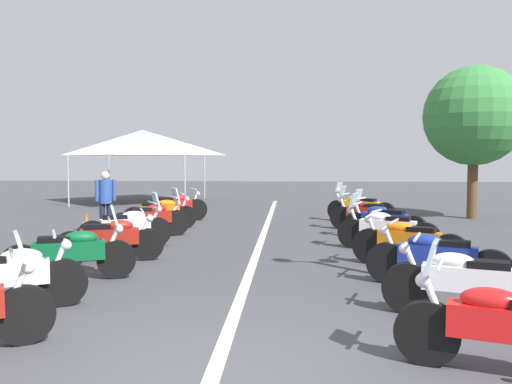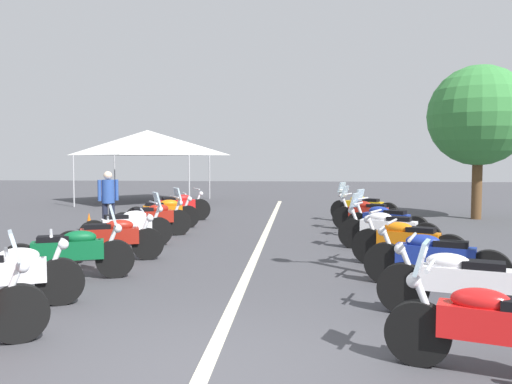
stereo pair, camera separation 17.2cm
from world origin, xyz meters
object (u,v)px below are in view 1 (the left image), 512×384
Objects in this scene: motorcycle_right_row_3 at (408,242)px; motorcycle_right_row_7 at (360,207)px; motorcycle_right_row_5 at (383,221)px; bystander_1 at (106,198)px; roadside_tree_0 at (474,116)px; motorcycle_right_row_1 at (466,282)px; motorcycle_left_row_2 at (71,252)px; motorcycle_right_row_0 at (507,326)px; motorcycle_right_row_6 at (365,214)px; motorcycle_left_row_3 at (111,239)px; motorcycle_right_row_2 at (436,258)px; motorcycle_left_row_7 at (175,206)px; event_tent at (142,143)px; motorcycle_left_row_6 at (161,213)px; motorcycle_left_row_5 at (151,218)px; motorcycle_left_row_4 at (127,227)px; traffic_cone_2 at (87,226)px; motorcycle_left_row_1 at (8,277)px; motorcycle_right_row_4 at (386,229)px.

motorcycle_right_row_3 is 0.99× the size of motorcycle_right_row_7.
bystander_1 reaches higher than motorcycle_right_row_5.
motorcycle_right_row_5 is 6.60m from roadside_tree_0.
motorcycle_right_row_1 is 6.28m from motorcycle_right_row_5.
bystander_1 is at bearing 82.86° from motorcycle_left_row_2.
motorcycle_right_row_0 is (-3.32, -5.45, -0.00)m from motorcycle_left_row_2.
motorcycle_right_row_6 is at bearing 27.53° from motorcycle_left_row_2.
motorcycle_left_row_3 is at bearing -11.32° from motorcycle_right_row_1.
motorcycle_right_row_2 is (-1.62, -5.60, 0.01)m from motorcycle_left_row_3.
motorcycle_right_row_6 reaches higher than motorcycle_left_row_7.
bystander_1 is 9.93m from event_tent.
motorcycle_left_row_6 is 0.40× the size of roadside_tree_0.
motorcycle_right_row_6 is 6.88m from bystander_1.
motorcycle_right_row_5 is (6.28, -0.09, 0.01)m from motorcycle_right_row_1.
motorcycle_left_row_3 is 6.42m from motorcycle_right_row_5.
roadside_tree_0 is (9.35, -9.39, 2.85)m from motorcycle_left_row_2.
motorcycle_left_row_5 is 0.98× the size of motorcycle_right_row_5.
motorcycle_right_row_0 is 20.05m from event_tent.
motorcycle_right_row_2 is 1.06× the size of motorcycle_right_row_3.
motorcycle_right_row_7 is (4.91, -5.68, 0.01)m from motorcycle_left_row_4.
motorcycle_right_row_5 is 3.00× the size of traffic_cone_2.
motorcycle_right_row_7 is (1.75, -5.72, 0.02)m from motorcycle_left_row_6.
traffic_cone_2 is (1.45, 1.48, -0.18)m from motorcycle_left_row_4.
motorcycle_left_row_3 is at bearing -107.12° from motorcycle_left_row_6.
motorcycle_left_row_2 is (1.67, -0.12, 0.01)m from motorcycle_left_row_1.
motorcycle_right_row_6 is 0.38× the size of roadside_tree_0.
motorcycle_left_row_1 is 3.24m from motorcycle_left_row_3.
roadside_tree_0 is (4.26, -10.65, 2.36)m from bystander_1.
motorcycle_right_row_2 is (-4.74, -5.68, -0.01)m from motorcycle_left_row_5.
motorcycle_left_row_4 is at bearing -29.39° from motorcycle_right_row_0.
motorcycle_left_row_3 is 5.66m from motorcycle_right_row_4.
motorcycle_left_row_3 is 12.45m from roadside_tree_0.
roadside_tree_0 reaches higher than motorcycle_right_row_5.
motorcycle_left_row_4 is 0.89× the size of motorcycle_right_row_4.
motorcycle_right_row_6 is at bearing -76.62° from traffic_cone_2.
motorcycle_left_row_6 is 1.02× the size of motorcycle_right_row_3.
motorcycle_left_row_6 is at bearing 48.19° from motorcycle_right_row_7.
motorcycle_left_row_4 is (3.10, 0.08, 0.00)m from motorcycle_left_row_2.
motorcycle_right_row_3 is 1.04× the size of motorcycle_right_row_5.
motorcycle_left_row_5 reaches higher than motorcycle_right_row_3.
event_tent is (10.02, 3.06, 2.18)m from motorcycle_left_row_5.
motorcycle_right_row_7 is at bearing -71.14° from motorcycle_right_row_1.
motorcycle_left_row_7 reaches higher than motorcycle_right_row_2.
motorcycle_left_row_1 reaches higher than traffic_cone_2.
motorcycle_right_row_4 is at bearing -143.49° from event_tent.
motorcycle_left_row_4 reaches higher than motorcycle_right_row_0.
motorcycle_left_row_4 is 12.17m from event_tent.
motorcycle_left_row_3 is 5.50m from motorcycle_right_row_3.
roadside_tree_0 reaches higher than motorcycle_right_row_1.
bystander_1 is (8.41, 6.71, 0.49)m from motorcycle_right_row_0.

